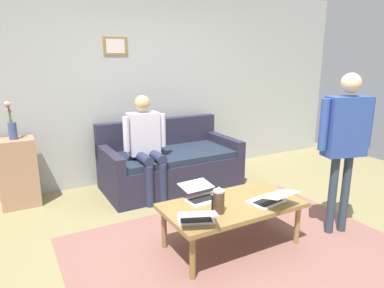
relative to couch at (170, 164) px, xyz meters
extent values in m
plane|color=#8B8053|center=(0.11, 1.63, -0.30)|extent=(7.68, 7.68, 0.00)
cube|color=#895A4F|center=(0.17, 1.79, -0.30)|extent=(2.95, 2.10, 0.01)
cube|color=#ACB1AC|center=(0.11, -0.57, 1.05)|extent=(7.04, 0.10, 2.70)
cube|color=olive|center=(0.51, -0.52, 1.56)|extent=(0.33, 0.02, 0.24)
cube|color=silver|center=(0.51, -0.51, 1.56)|extent=(0.25, 0.00, 0.18)
cube|color=#2A2639|center=(0.00, 0.05, -0.09)|extent=(1.79, 0.93, 0.42)
cube|color=#212B3C|center=(0.00, 0.07, 0.16)|extent=(1.55, 0.85, 0.08)
cube|color=#2A2639|center=(0.00, -0.35, 0.35)|extent=(1.79, 0.14, 0.46)
cube|color=#2A2639|center=(-0.83, 0.05, 0.22)|extent=(0.12, 0.93, 0.20)
cube|color=#2A2639|center=(0.83, 0.05, 0.22)|extent=(0.12, 0.93, 0.20)
cube|color=olive|center=(0.17, 1.69, 0.10)|extent=(1.27, 0.68, 0.04)
cylinder|color=olive|center=(-0.39, 1.96, -0.11)|extent=(0.05, 0.05, 0.39)
cylinder|color=olive|center=(0.74, 1.96, -0.11)|extent=(0.05, 0.05, 0.39)
cylinder|color=olive|center=(-0.39, 1.42, -0.11)|extent=(0.05, 0.05, 0.39)
cylinder|color=olive|center=(0.74, 1.42, -0.11)|extent=(0.05, 0.05, 0.39)
cube|color=silver|center=(0.62, 1.81, 0.13)|extent=(0.36, 0.32, 0.01)
cube|color=black|center=(0.63, 1.83, 0.14)|extent=(0.28, 0.22, 0.00)
cube|color=silver|center=(0.68, 1.94, 0.24)|extent=(0.36, 0.31, 0.06)
cube|color=#2D212B|center=(0.67, 1.94, 0.24)|extent=(0.32, 0.27, 0.05)
cube|color=silver|center=(-0.12, 1.82, 0.13)|extent=(0.36, 0.28, 0.01)
cube|color=black|center=(-0.13, 1.84, 0.14)|extent=(0.29, 0.18, 0.00)
cube|color=silver|center=(-0.14, 1.96, 0.24)|extent=(0.35, 0.26, 0.06)
cube|color=#ABD2F3|center=(-0.14, 1.96, 0.24)|extent=(0.32, 0.24, 0.05)
cube|color=silver|center=(0.37, 1.52, 0.13)|extent=(0.32, 0.24, 0.01)
cube|color=black|center=(0.37, 1.50, 0.14)|extent=(0.26, 0.15, 0.00)
cube|color=silver|center=(0.38, 1.39, 0.23)|extent=(0.32, 0.22, 0.04)
cube|color=#20202E|center=(0.38, 1.40, 0.23)|extent=(0.29, 0.20, 0.03)
cylinder|color=#4C3323|center=(0.39, 1.80, 0.22)|extent=(0.10, 0.10, 0.19)
cylinder|color=#B7B7BC|center=(0.39, 1.80, 0.32)|extent=(0.10, 0.10, 0.02)
sphere|color=#B2B2B7|center=(0.39, 1.80, 0.34)|extent=(0.03, 0.03, 0.03)
cube|color=black|center=(0.45, 1.80, 0.23)|extent=(0.01, 0.01, 0.13)
cube|color=tan|center=(1.83, -0.28, 0.10)|extent=(0.42, 0.32, 0.81)
cylinder|color=#42507F|center=(1.83, -0.28, 0.61)|extent=(0.09, 0.09, 0.20)
cylinder|color=#3D7038|center=(1.85, -0.29, 0.81)|extent=(0.02, 0.02, 0.21)
sphere|color=#E74261|center=(1.86, -0.29, 0.91)|extent=(0.04, 0.04, 0.04)
cylinder|color=#3D7038|center=(1.84, -0.29, 0.77)|extent=(0.01, 0.01, 0.12)
sphere|color=#D7535D|center=(1.84, -0.30, 0.83)|extent=(0.04, 0.04, 0.04)
cylinder|color=#3D7038|center=(1.84, -0.29, 0.80)|extent=(0.03, 0.02, 0.19)
sphere|color=#E15470|center=(1.85, -0.30, 0.90)|extent=(0.05, 0.05, 0.05)
cylinder|color=#3D7038|center=(1.85, -0.26, 0.81)|extent=(0.03, 0.03, 0.22)
sphere|color=silver|center=(1.86, -0.25, 0.92)|extent=(0.05, 0.05, 0.05)
cylinder|color=#3D7038|center=(1.83, -0.26, 0.81)|extent=(0.02, 0.01, 0.21)
sphere|color=gold|center=(1.83, -0.25, 0.92)|extent=(0.04, 0.04, 0.04)
cylinder|color=#303E4B|center=(-0.98, 2.01, 0.10)|extent=(0.08, 0.08, 0.80)
cylinder|color=#303E4B|center=(-0.84, 1.97, 0.10)|extent=(0.08, 0.08, 0.80)
cube|color=#2E4A96|center=(-0.91, 1.99, 0.78)|extent=(0.43, 0.28, 0.57)
cylinder|color=#2E4A96|center=(-1.14, 2.05, 0.81)|extent=(0.10, 0.10, 0.48)
cylinder|color=#2E4A96|center=(-0.68, 1.93, 0.81)|extent=(0.10, 0.10, 0.48)
sphere|color=beige|center=(-0.91, 1.99, 1.19)|extent=(0.18, 0.18, 0.18)
cylinder|color=#282E4B|center=(0.33, 0.51, -0.05)|extent=(0.10, 0.10, 0.50)
cylinder|color=#282E4B|center=(0.50, 0.51, -0.05)|extent=(0.10, 0.10, 0.50)
cylinder|color=#282E4B|center=(0.33, 0.33, 0.25)|extent=(0.12, 0.40, 0.12)
cylinder|color=#282E4B|center=(0.50, 0.33, 0.25)|extent=(0.12, 0.40, 0.12)
cube|color=silver|center=(0.42, 0.15, 0.51)|extent=(0.37, 0.20, 0.52)
cylinder|color=silver|center=(0.18, 0.20, 0.53)|extent=(0.08, 0.08, 0.42)
cylinder|color=silver|center=(0.65, 0.20, 0.53)|extent=(0.08, 0.08, 0.42)
sphere|color=tan|center=(0.42, 0.15, 0.88)|extent=(0.19, 0.19, 0.19)
camera|label=1|loc=(1.92, 4.08, 1.42)|focal=32.30mm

